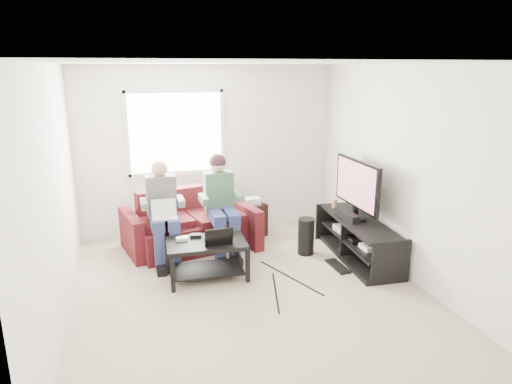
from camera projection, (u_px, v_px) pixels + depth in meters
floor at (249, 292)px, 5.38m from camera, size 4.50×4.50×0.00m
ceiling at (248, 63)px, 4.69m from camera, size 4.50×4.50×0.00m
wall_back at (209, 151)px, 7.11m from camera, size 4.50×0.00×4.50m
wall_front at (343, 268)px, 2.96m from camera, size 4.50×0.00×4.50m
wall_left at (53, 200)px, 4.47m from camera, size 0.00×4.50×4.50m
wall_right at (405, 173)px, 5.59m from camera, size 0.00×4.50×4.50m
window at (176, 133)px, 6.87m from camera, size 1.48×0.04×1.28m
sofa at (190, 227)px, 6.62m from camera, size 1.97×1.15×0.85m
person_left at (163, 207)px, 6.11m from camera, size 0.40×0.71×1.35m
person_right at (221, 198)px, 6.33m from camera, size 0.40×0.71×1.39m
laptop_silver at (165, 214)px, 5.92m from camera, size 0.39×0.35×0.24m
coffee_table at (207, 251)px, 5.65m from camera, size 1.01×0.66×0.48m
laptop_black at (217, 233)px, 5.54m from camera, size 0.34×0.24×0.24m
controller_a at (182, 239)px, 5.64m from camera, size 0.14×0.10×0.04m
controller_b at (196, 236)px, 5.75m from camera, size 0.15×0.11×0.04m
controller_c at (227, 233)px, 5.83m from camera, size 0.16×0.12×0.04m
tv_stand at (357, 241)px, 6.26m from camera, size 0.62×1.70×0.55m
tv at (357, 186)px, 6.15m from camera, size 0.12×1.10×0.81m
soundbar at (347, 215)px, 6.23m from camera, size 0.12×0.50×0.10m
drink_cup at (335, 203)px, 6.73m from camera, size 0.08×0.08×0.12m
console_white at (373, 247)px, 5.87m from camera, size 0.30×0.22×0.06m
console_grey at (347, 228)px, 6.52m from camera, size 0.34×0.26×0.08m
console_black at (360, 237)px, 6.19m from camera, size 0.38×0.30×0.07m
subwoofer at (306, 236)px, 6.40m from camera, size 0.23×0.23×0.52m
keyboard_floor at (338, 266)px, 6.03m from camera, size 0.17×0.47×0.03m
end_table at (253, 218)px, 7.12m from camera, size 0.34×0.34×0.61m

